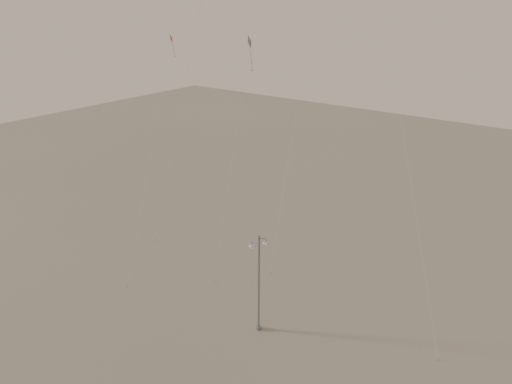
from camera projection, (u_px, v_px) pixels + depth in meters
The scene contains 5 objects.
ground at pixel (216, 311), 33.99m from camera, with size 160.00×160.00×0.00m, color gray.
street_lamp at pixel (259, 281), 30.17m from camera, with size 1.55×0.80×8.71m.
kite_1 at pixel (242, 96), 30.64m from camera, with size 3.06×2.59×21.68m.
kite_3 at pixel (160, 102), 36.27m from camera, with size 1.92×9.72×21.36m.
kite_4 at pixel (394, 73), 29.60m from camera, with size 11.14×8.00×26.74m.
Camera 1 is at (18.45, -19.59, 23.35)m, focal length 28.00 mm.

